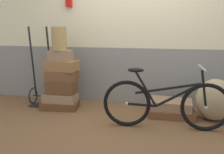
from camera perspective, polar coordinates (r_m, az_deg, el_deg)
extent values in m
cube|color=brown|center=(3.83, 4.52, -9.93)|extent=(9.12, 5.20, 0.06)
cube|color=gray|center=(4.49, 6.10, 0.35)|extent=(7.12, 0.20, 1.00)
cube|color=red|center=(4.58, -9.90, 16.85)|extent=(0.10, 0.08, 0.20)
cube|color=brown|center=(4.33, -11.83, -6.27)|extent=(0.65, 0.44, 0.12)
cube|color=#937051|center=(4.28, -11.74, -4.63)|extent=(0.55, 0.34, 0.14)
cube|color=brown|center=(4.24, -11.48, -2.28)|extent=(0.48, 0.30, 0.22)
cube|color=brown|center=(4.23, -11.47, 0.34)|extent=(0.51, 0.33, 0.17)
cube|color=olive|center=(4.21, -11.53, 2.58)|extent=(0.56, 0.36, 0.16)
cube|color=#937051|center=(4.17, -11.72, 4.87)|extent=(0.38, 0.24, 0.18)
cube|color=brown|center=(4.02, 13.41, -7.77)|extent=(0.71, 0.51, 0.12)
cube|color=#937051|center=(3.97, 13.32, -6.10)|extent=(0.66, 0.46, 0.14)
cylinder|color=#A8844C|center=(4.14, -12.08, 8.66)|extent=(0.24, 0.24, 0.38)
torus|color=black|center=(4.70, -17.68, -4.06)|extent=(0.02, 0.29, 0.29)
torus|color=black|center=(4.52, -13.41, -4.43)|extent=(0.02, 0.29, 0.29)
cylinder|color=black|center=(4.61, -15.59, -4.24)|extent=(0.39, 0.02, 0.02)
cylinder|color=black|center=(4.56, -17.83, 3.32)|extent=(0.03, 0.14, 1.22)
cylinder|color=black|center=(4.41, -14.14, 3.25)|extent=(0.03, 0.14, 1.22)
cube|color=black|center=(4.55, -16.13, -6.28)|extent=(0.35, 0.22, 0.02)
ellipsoid|color=tan|center=(3.95, 22.61, -4.87)|extent=(0.54, 0.46, 0.62)
torus|color=black|center=(3.44, 3.42, -6.12)|extent=(0.66, 0.09, 0.65)
sphere|color=#B2B2B7|center=(3.44, 3.42, -6.12)|extent=(0.05, 0.05, 0.05)
torus|color=black|center=(3.51, 20.76, -6.54)|extent=(0.66, 0.09, 0.65)
sphere|color=#B2B2B7|center=(3.51, 20.76, -6.54)|extent=(0.05, 0.05, 0.05)
cube|color=black|center=(3.40, 14.93, -4.08)|extent=(0.58, 0.06, 0.35)
cube|color=black|center=(3.36, 7.80, -2.74)|extent=(0.31, 0.05, 0.48)
cube|color=black|center=(3.43, 6.73, -6.37)|extent=(0.40, 0.05, 0.04)
cube|color=black|center=(3.37, 12.62, -2.60)|extent=(0.85, 0.08, 0.19)
cube|color=black|center=(3.43, 20.39, -2.60)|extent=(0.11, 0.03, 0.50)
ellipsoid|color=black|center=(3.32, 5.49, 1.60)|extent=(0.22, 0.10, 0.06)
cylinder|color=#A5A5AD|center=(3.37, 20.05, 2.00)|extent=(0.05, 0.46, 0.02)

